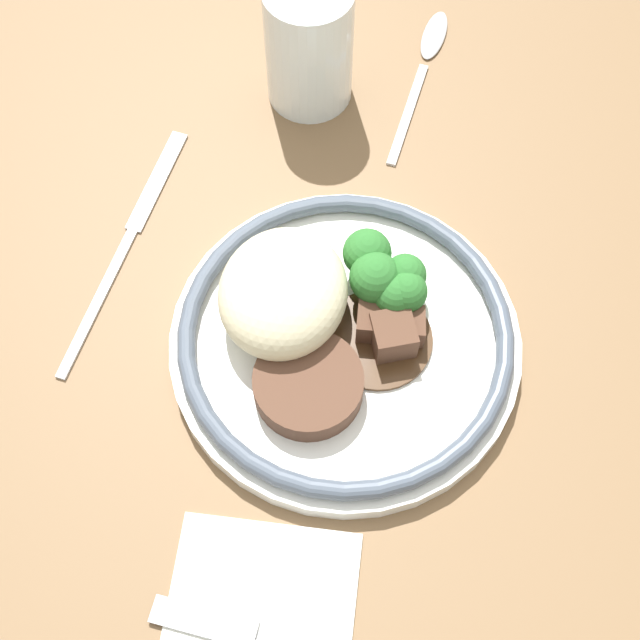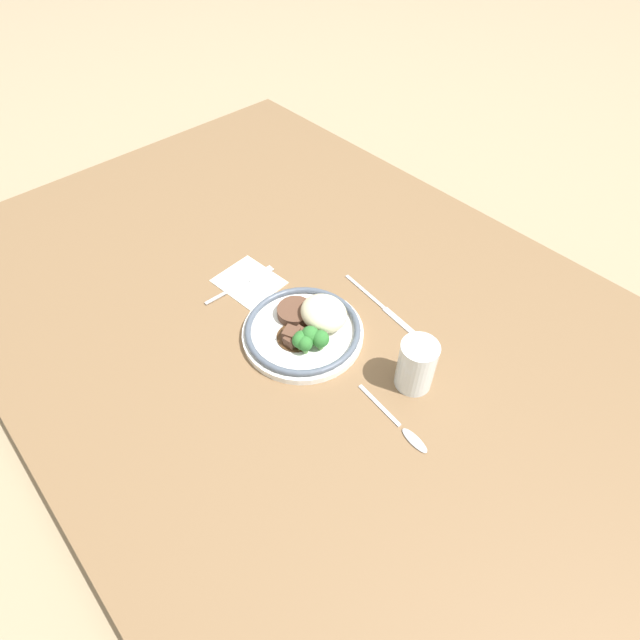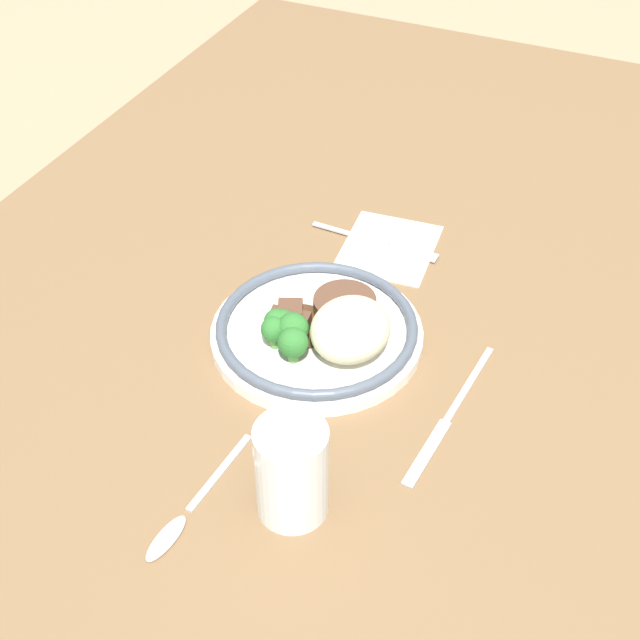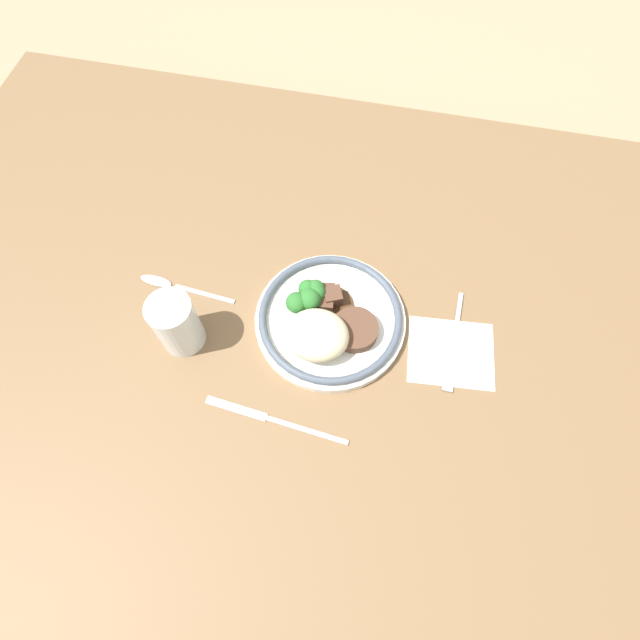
% 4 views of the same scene
% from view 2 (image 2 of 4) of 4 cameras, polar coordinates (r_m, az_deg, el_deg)
% --- Properties ---
extents(ground_plane, '(8.00, 8.00, 0.00)m').
position_cam_2_polar(ground_plane, '(1.03, -1.53, -1.00)').
color(ground_plane, '#998466').
extents(dining_table, '(1.60, 1.07, 0.05)m').
position_cam_2_polar(dining_table, '(1.01, -1.56, -0.10)').
color(dining_table, brown).
rests_on(dining_table, ground).
extents(napkin, '(0.14, 0.12, 0.00)m').
position_cam_2_polar(napkin, '(1.07, -8.13, 4.35)').
color(napkin, silver).
rests_on(napkin, dining_table).
extents(plate, '(0.23, 0.23, 0.07)m').
position_cam_2_polar(plate, '(0.94, -1.51, -0.84)').
color(plate, white).
rests_on(plate, dining_table).
extents(juice_glass, '(0.07, 0.07, 0.10)m').
position_cam_2_polar(juice_glass, '(0.87, 10.92, -5.24)').
color(juice_glass, yellow).
rests_on(juice_glass, dining_table).
extents(fork, '(0.02, 0.17, 0.00)m').
position_cam_2_polar(fork, '(1.06, -8.34, 4.43)').
color(fork, '#B7B7BC').
rests_on(fork, napkin).
extents(knife, '(0.21, 0.03, 0.00)m').
position_cam_2_polar(knife, '(1.01, 7.16, 1.52)').
color(knife, '#B7B7BC').
rests_on(knife, dining_table).
extents(spoon, '(0.16, 0.03, 0.01)m').
position_cam_2_polar(spoon, '(0.85, 9.73, -12.43)').
color(spoon, '#B7B7BC').
rests_on(spoon, dining_table).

